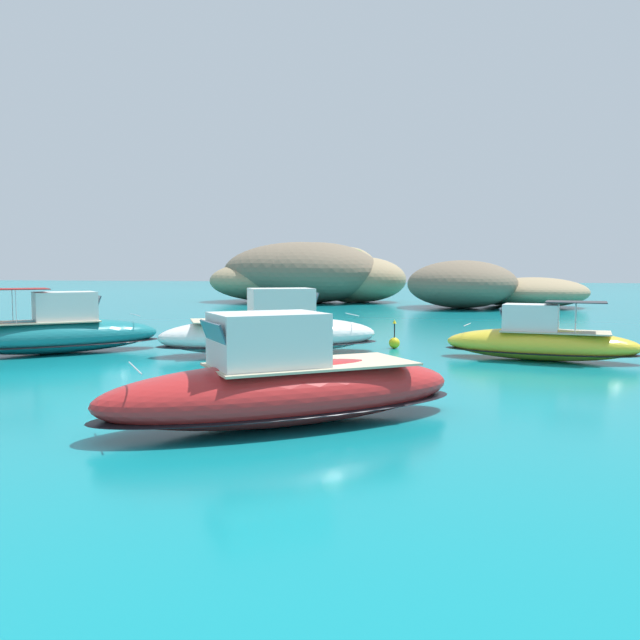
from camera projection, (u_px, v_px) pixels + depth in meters
name	position (u px, v px, depth m)	size (l,w,h in m)	color
ground_plane	(286.00, 394.00, 20.64)	(400.00, 400.00, 0.00)	#0F7F89
islet_large	(306.00, 274.00, 81.54)	(29.61, 25.86, 7.56)	#756651
islet_small	(489.00, 287.00, 68.79)	(21.98, 18.71, 5.06)	#9E8966
motorboat_white	(271.00, 332.00, 30.49)	(10.85, 8.02, 3.13)	white
motorboat_red	(284.00, 387.00, 16.57)	(9.54, 8.50, 2.91)	red
motorboat_yellow	(539.00, 341.00, 28.47)	(8.67, 3.65, 2.63)	yellow
motorboat_teal	(56.00, 333.00, 30.78)	(9.25, 9.17, 3.14)	#19727A
channel_buoy	(394.00, 342.00, 32.75)	(0.56, 0.56, 1.48)	yellow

